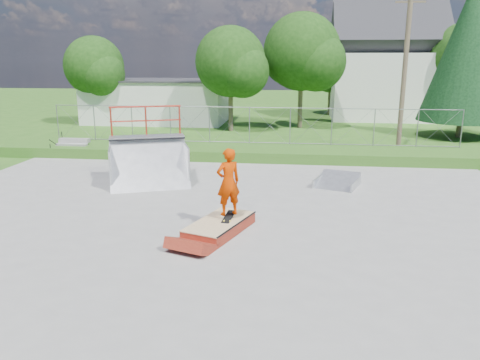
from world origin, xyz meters
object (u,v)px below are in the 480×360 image
object	(u,v)px
flat_bank_ramp	(337,181)
skater	(228,185)
quarter_pipe	(148,147)
grind_box	(220,227)

from	to	relation	value
flat_bank_ramp	skater	bearing A→B (deg)	-104.49
quarter_pipe	flat_bank_ramp	xyz separation A→B (m)	(6.94, 0.47, -1.19)
flat_bank_ramp	skater	xyz separation A→B (m)	(-3.30, -4.93, 1.08)
grind_box	quarter_pipe	xyz separation A→B (m)	(-3.42, 4.67, 1.24)
quarter_pipe	flat_bank_ramp	world-z (taller)	quarter_pipe
quarter_pipe	skater	bearing A→B (deg)	-71.12
flat_bank_ramp	skater	world-z (taller)	skater
grind_box	flat_bank_ramp	distance (m)	6.23
flat_bank_ramp	skater	size ratio (longest dim) A/B	0.82
quarter_pipe	skater	world-z (taller)	quarter_pipe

